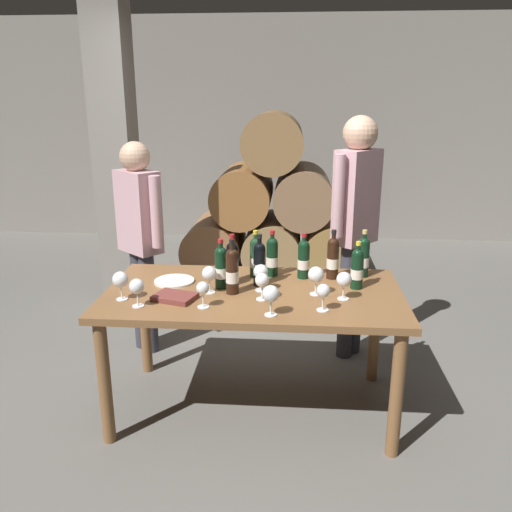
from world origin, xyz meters
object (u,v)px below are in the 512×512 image
wine_bottle_0 (232,262)px  wine_glass_7 (271,294)px  wine_glass_1 (323,292)px  tasting_notebook (175,297)px  wine_glass_8 (209,274)px  sommelier_presenting (356,216)px  wine_glass_9 (261,272)px  wine_bottle_7 (256,257)px  wine_bottle_2 (363,256)px  wine_bottle_3 (333,258)px  dining_table (253,306)px  wine_glass_4 (262,281)px  wine_glass_2 (316,275)px  wine_bottle_6 (272,256)px  wine_glass_3 (137,287)px  serving_plate (174,281)px  wine_glass_5 (120,280)px  taster_seated_left (140,230)px  wine_bottle_8 (259,263)px  wine_bottle_1 (232,271)px  wine_bottle_4 (304,259)px  wine_glass_0 (203,289)px  wine_bottle_5 (221,267)px  wine_bottle_9 (357,268)px

wine_bottle_0 → wine_glass_7: size_ratio=1.85×
wine_glass_1 → tasting_notebook: (-0.80, 0.09, -0.09)m
wine_glass_8 → sommelier_presenting: (0.89, 0.79, 0.17)m
wine_glass_9 → wine_bottle_7: bearing=101.0°
wine_bottle_2 → wine_bottle_0: bearing=-167.7°
wine_bottle_3 → wine_glass_7: wine_bottle_3 is taller
dining_table → wine_glass_4: (0.06, -0.12, 0.20)m
wine_glass_2 → tasting_notebook: 0.79m
wine_glass_8 → wine_glass_4: bearing=-15.1°
wine_bottle_2 → wine_bottle_6: (-0.56, -0.03, -0.00)m
wine_glass_3 → serving_plate: bearing=74.5°
serving_plate → tasting_notebook: bearing=-76.6°
wine_glass_5 → dining_table: bearing=14.4°
wine_bottle_6 → wine_bottle_0: bearing=-147.8°
wine_bottle_6 → taster_seated_left: bearing=155.5°
wine_bottle_3 → wine_glass_2: wine_bottle_3 is taller
wine_glass_3 → taster_seated_left: size_ratio=0.10×
dining_table → wine_bottle_8: 0.25m
wine_bottle_1 → wine_bottle_3: size_ratio=1.03×
tasting_notebook → taster_seated_left: (-0.44, 0.88, 0.15)m
wine_bottle_8 → wine_glass_5: size_ratio=1.91×
wine_glass_1 → wine_glass_7: (-0.27, -0.08, 0.01)m
dining_table → sommelier_presenting: 1.06m
wine_bottle_1 → wine_glass_1: (0.50, -0.21, -0.03)m
dining_table → wine_bottle_0: wine_bottle_0 is taller
wine_bottle_4 → wine_glass_9: size_ratio=1.79×
wine_bottle_0 → taster_seated_left: taster_seated_left is taller
wine_glass_4 → wine_glass_1: bearing=-21.8°
wine_bottle_0 → wine_bottle_8: wine_bottle_8 is taller
wine_glass_1 → wine_glass_4: bearing=158.2°
wine_bottle_2 → wine_glass_7: wine_bottle_2 is taller
wine_bottle_8 → wine_glass_3: (-0.62, -0.38, -0.02)m
wine_glass_0 → wine_glass_4: wine_glass_4 is taller
wine_glass_5 → wine_glass_8: size_ratio=1.03×
wine_bottle_5 → wine_glass_3: 0.51m
wine_bottle_0 → wine_glass_0: 0.41m
wine_glass_2 → wine_glass_8: bearing=-178.4°
wine_bottle_1 → wine_bottle_6: size_ratio=1.09×
wine_glass_8 → taster_seated_left: (-0.62, 0.76, 0.05)m
wine_glass_1 → wine_glass_4: 0.35m
wine_glass_3 → wine_bottle_1: bearing=25.9°
wine_bottle_4 → wine_glass_7: (-0.17, -0.59, -0.01)m
wine_glass_9 → serving_plate: size_ratio=0.66×
wine_bottle_7 → wine_bottle_3: bearing=-0.2°
wine_bottle_8 → wine_glass_2: size_ratio=1.88×
wine_bottle_9 → wine_glass_0: wine_bottle_9 is taller
wine_glass_1 → serving_plate: bearing=157.0°
wine_bottle_7 → wine_glass_9: 0.26m
wine_bottle_0 → serving_plate: (-0.35, -0.02, -0.12)m
wine_bottle_2 → wine_glass_7: 0.84m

